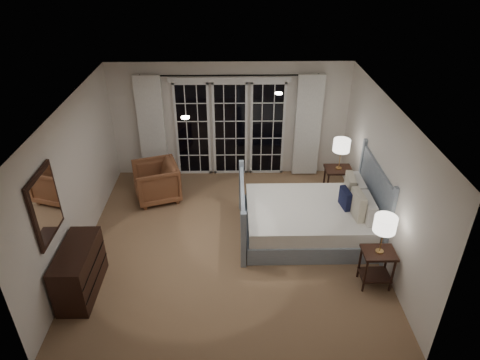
{
  "coord_description": "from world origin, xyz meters",
  "views": [
    {
      "loc": [
        0.06,
        -5.99,
        4.74
      ],
      "look_at": [
        0.17,
        0.32,
        1.05
      ],
      "focal_mm": 32.0,
      "sensor_mm": 36.0,
      "label": 1
    }
  ],
  "objects_px": {
    "dresser": "(79,271)",
    "lamp_right": "(342,146)",
    "lamp_left": "(385,224)",
    "armchair": "(156,182)",
    "nightstand_right": "(337,179)",
    "nightstand_left": "(377,263)",
    "bed": "(310,218)"
  },
  "relations": [
    {
      "from": "nightstand_left",
      "to": "dresser",
      "type": "bearing_deg",
      "value": -179.14
    },
    {
      "from": "lamp_left",
      "to": "lamp_right",
      "type": "distance_m",
      "value": 2.48
    },
    {
      "from": "lamp_left",
      "to": "dresser",
      "type": "relative_size",
      "value": 0.56
    },
    {
      "from": "bed",
      "to": "nightstand_right",
      "type": "relative_size",
      "value": 3.44
    },
    {
      "from": "dresser",
      "to": "lamp_right",
      "type": "bearing_deg",
      "value": 30.2
    },
    {
      "from": "lamp_left",
      "to": "armchair",
      "type": "distance_m",
      "value": 4.54
    },
    {
      "from": "nightstand_left",
      "to": "dresser",
      "type": "distance_m",
      "value": 4.44
    },
    {
      "from": "nightstand_left",
      "to": "nightstand_right",
      "type": "height_order",
      "value": "nightstand_right"
    },
    {
      "from": "bed",
      "to": "lamp_right",
      "type": "relative_size",
      "value": 3.73
    },
    {
      "from": "lamp_left",
      "to": "lamp_right",
      "type": "xyz_separation_m",
      "value": [
        -0.07,
        2.48,
        0.05
      ]
    },
    {
      "from": "nightstand_left",
      "to": "lamp_right",
      "type": "distance_m",
      "value": 2.59
    },
    {
      "from": "nightstand_right",
      "to": "lamp_left",
      "type": "relative_size",
      "value": 1.08
    },
    {
      "from": "bed",
      "to": "armchair",
      "type": "bearing_deg",
      "value": 156.87
    },
    {
      "from": "lamp_left",
      "to": "dresser",
      "type": "bearing_deg",
      "value": -179.14
    },
    {
      "from": "lamp_left",
      "to": "bed",
      "type": "bearing_deg",
      "value": 121.97
    },
    {
      "from": "nightstand_right",
      "to": "dresser",
      "type": "xyz_separation_m",
      "value": [
        -4.37,
        -2.54,
        -0.05
      ]
    },
    {
      "from": "bed",
      "to": "armchair",
      "type": "distance_m",
      "value": 3.15
    },
    {
      "from": "nightstand_right",
      "to": "lamp_left",
      "type": "xyz_separation_m",
      "value": [
        0.07,
        -2.48,
        0.68
      ]
    },
    {
      "from": "nightstand_left",
      "to": "dresser",
      "type": "height_order",
      "value": "dresser"
    },
    {
      "from": "dresser",
      "to": "lamp_left",
      "type": "bearing_deg",
      "value": 0.86
    },
    {
      "from": "nightstand_right",
      "to": "lamp_right",
      "type": "bearing_deg",
      "value": -153.43
    },
    {
      "from": "nightstand_right",
      "to": "nightstand_left",
      "type": "bearing_deg",
      "value": -88.34
    },
    {
      "from": "lamp_left",
      "to": "lamp_right",
      "type": "height_order",
      "value": "lamp_right"
    },
    {
      "from": "bed",
      "to": "nightstand_left",
      "type": "xyz_separation_m",
      "value": [
        0.8,
        -1.28,
        0.08
      ]
    },
    {
      "from": "bed",
      "to": "nightstand_right",
      "type": "distance_m",
      "value": 1.4
    },
    {
      "from": "nightstand_right",
      "to": "lamp_left",
      "type": "height_order",
      "value": "lamp_left"
    },
    {
      "from": "lamp_right",
      "to": "nightstand_right",
      "type": "bearing_deg",
      "value": 26.57
    },
    {
      "from": "lamp_left",
      "to": "armchair",
      "type": "relative_size",
      "value": 0.73
    },
    {
      "from": "nightstand_right",
      "to": "armchair",
      "type": "height_order",
      "value": "armchair"
    },
    {
      "from": "armchair",
      "to": "bed",
      "type": "bearing_deg",
      "value": 48.66
    },
    {
      "from": "lamp_right",
      "to": "armchair",
      "type": "bearing_deg",
      "value": 179.31
    },
    {
      "from": "lamp_left",
      "to": "armchair",
      "type": "height_order",
      "value": "lamp_left"
    }
  ]
}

